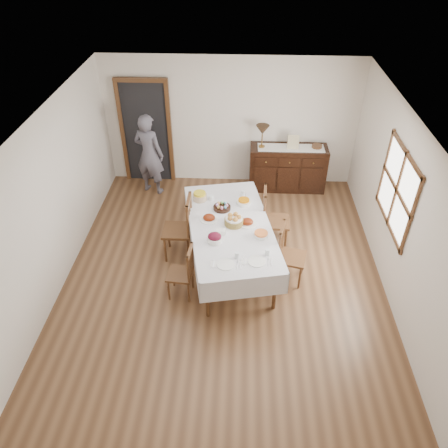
{
  "coord_description": "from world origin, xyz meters",
  "views": [
    {
      "loc": [
        0.24,
        -5.11,
        4.85
      ],
      "look_at": [
        0.0,
        0.1,
        0.95
      ],
      "focal_mm": 35.0,
      "sensor_mm": 36.0,
      "label": 1
    }
  ],
  "objects_px": {
    "dining_table": "(230,230)",
    "chair_right_near": "(289,254)",
    "chair_left_near": "(183,272)",
    "table_lamp": "(263,130)",
    "chair_right_far": "(272,218)",
    "sideboard": "(287,168)",
    "person": "(149,152)",
    "chair_left_far": "(181,227)"
  },
  "relations": [
    {
      "from": "chair_left_near",
      "to": "sideboard",
      "type": "xyz_separation_m",
      "value": [
        1.75,
        3.15,
        0.01
      ]
    },
    {
      "from": "chair_left_near",
      "to": "chair_right_far",
      "type": "distance_m",
      "value": 1.86
    },
    {
      "from": "dining_table",
      "to": "chair_right_far",
      "type": "height_order",
      "value": "chair_right_far"
    },
    {
      "from": "chair_right_near",
      "to": "person",
      "type": "height_order",
      "value": "person"
    },
    {
      "from": "chair_left_far",
      "to": "table_lamp",
      "type": "xyz_separation_m",
      "value": [
        1.34,
        2.22,
        0.7
      ]
    },
    {
      "from": "chair_left_far",
      "to": "chair_right_near",
      "type": "bearing_deg",
      "value": 73.84
    },
    {
      "from": "sideboard",
      "to": "table_lamp",
      "type": "xyz_separation_m",
      "value": [
        -0.55,
        -0.01,
        0.81
      ]
    },
    {
      "from": "chair_left_near",
      "to": "sideboard",
      "type": "distance_m",
      "value": 3.61
    },
    {
      "from": "chair_left_near",
      "to": "chair_right_near",
      "type": "relative_size",
      "value": 0.89
    },
    {
      "from": "chair_right_near",
      "to": "chair_left_far",
      "type": "bearing_deg",
      "value": 86.77
    },
    {
      "from": "dining_table",
      "to": "chair_right_near",
      "type": "xyz_separation_m",
      "value": [
        0.91,
        -0.27,
        -0.23
      ]
    },
    {
      "from": "sideboard",
      "to": "table_lamp",
      "type": "relative_size",
      "value": 3.33
    },
    {
      "from": "dining_table",
      "to": "chair_left_far",
      "type": "relative_size",
      "value": 2.31
    },
    {
      "from": "chair_right_near",
      "to": "sideboard",
      "type": "distance_m",
      "value": 2.75
    },
    {
      "from": "sideboard",
      "to": "person",
      "type": "height_order",
      "value": "person"
    },
    {
      "from": "chair_left_near",
      "to": "table_lamp",
      "type": "distance_m",
      "value": 3.46
    },
    {
      "from": "dining_table",
      "to": "chair_right_near",
      "type": "distance_m",
      "value": 0.97
    },
    {
      "from": "table_lamp",
      "to": "sideboard",
      "type": "bearing_deg",
      "value": 1.36
    },
    {
      "from": "chair_left_near",
      "to": "chair_right_far",
      "type": "height_order",
      "value": "chair_right_far"
    },
    {
      "from": "dining_table",
      "to": "chair_left_far",
      "type": "distance_m",
      "value": 0.86
    },
    {
      "from": "sideboard",
      "to": "chair_left_far",
      "type": "bearing_deg",
      "value": -130.25
    },
    {
      "from": "chair_left_near",
      "to": "chair_right_near",
      "type": "height_order",
      "value": "chair_right_near"
    },
    {
      "from": "chair_right_near",
      "to": "chair_right_far",
      "type": "distance_m",
      "value": 0.88
    },
    {
      "from": "chair_left_near",
      "to": "person",
      "type": "xyz_separation_m",
      "value": [
        -1.0,
        2.91,
        0.43
      ]
    },
    {
      "from": "chair_right_far",
      "to": "dining_table",
      "type": "bearing_deg",
      "value": 132.86
    },
    {
      "from": "chair_left_near",
      "to": "table_lamp",
      "type": "xyz_separation_m",
      "value": [
        1.2,
        3.14,
        0.82
      ]
    },
    {
      "from": "chair_right_near",
      "to": "person",
      "type": "relative_size",
      "value": 0.56
    },
    {
      "from": "dining_table",
      "to": "chair_right_far",
      "type": "distance_m",
      "value": 0.93
    },
    {
      "from": "sideboard",
      "to": "table_lamp",
      "type": "height_order",
      "value": "table_lamp"
    },
    {
      "from": "chair_right_near",
      "to": "dining_table",
      "type": "bearing_deg",
      "value": 86.83
    },
    {
      "from": "sideboard",
      "to": "person",
      "type": "bearing_deg",
      "value": -174.91
    },
    {
      "from": "dining_table",
      "to": "chair_right_near",
      "type": "relative_size",
      "value": 2.61
    },
    {
      "from": "chair_right_far",
      "to": "sideboard",
      "type": "height_order",
      "value": "chair_right_far"
    },
    {
      "from": "dining_table",
      "to": "chair_left_far",
      "type": "height_order",
      "value": "chair_left_far"
    },
    {
      "from": "table_lamp",
      "to": "chair_right_near",
      "type": "bearing_deg",
      "value": -82.22
    },
    {
      "from": "chair_right_near",
      "to": "table_lamp",
      "type": "height_order",
      "value": "table_lamp"
    },
    {
      "from": "sideboard",
      "to": "chair_right_far",
      "type": "bearing_deg",
      "value": -101.65
    },
    {
      "from": "chair_left_near",
      "to": "dining_table",
      "type": "bearing_deg",
      "value": 140.73
    },
    {
      "from": "chair_right_far",
      "to": "sideboard",
      "type": "bearing_deg",
      "value": -9.31
    },
    {
      "from": "chair_right_far",
      "to": "table_lamp",
      "type": "xyz_separation_m",
      "value": [
        -0.16,
        1.87,
        0.72
      ]
    },
    {
      "from": "dining_table",
      "to": "chair_right_far",
      "type": "bearing_deg",
      "value": 29.3
    },
    {
      "from": "chair_right_far",
      "to": "person",
      "type": "bearing_deg",
      "value": 57.57
    }
  ]
}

